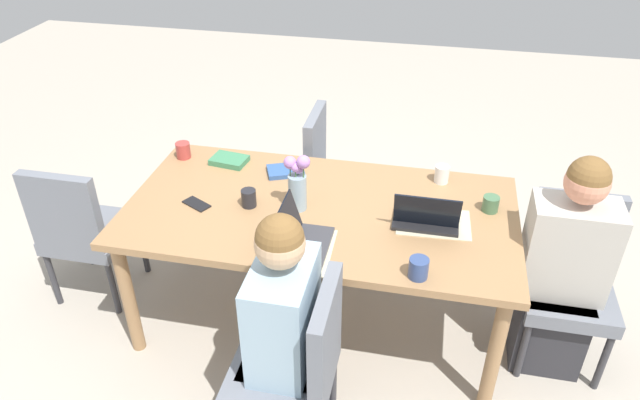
{
  "coord_description": "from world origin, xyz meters",
  "views": [
    {
      "loc": [
        0.52,
        -2.46,
        2.43
      ],
      "look_at": [
        0.0,
        0.0,
        0.8
      ],
      "focal_mm": 33.21,
      "sensor_mm": 36.0,
      "label": 1
    }
  ],
  "objects_px": {
    "chair_near_left_near": "(299,363)",
    "laptop_head_right_left_mid": "(426,217)",
    "coffee_mug_far_left": "(183,150)",
    "book_red_cover": "(229,160)",
    "chair_head_right_left_mid": "(569,273)",
    "coffee_mug_near_right": "(419,268)",
    "chair_head_left_right_near": "(82,227)",
    "flower_vase": "(297,183)",
    "dining_table": "(320,220)",
    "coffee_mug_near_left": "(442,174)",
    "person_near_left_near": "(285,345)",
    "coffee_mug_centre_right": "(491,204)",
    "chair_far_left_far": "(333,172)",
    "phone_black": "(197,204)",
    "coffee_mug_centre_left": "(249,198)",
    "person_head_right_left_mid": "(560,277)",
    "laptop_near_left_near": "(300,239)",
    "book_blue_cover": "(286,171)"
  },
  "relations": [
    {
      "from": "chair_near_left_near",
      "to": "laptop_head_right_left_mid",
      "type": "height_order",
      "value": "laptop_head_right_left_mid"
    },
    {
      "from": "coffee_mug_far_left",
      "to": "book_red_cover",
      "type": "bearing_deg",
      "value": -1.38
    },
    {
      "from": "chair_head_right_left_mid",
      "to": "coffee_mug_near_right",
      "type": "relative_size",
      "value": 9.53
    },
    {
      "from": "chair_head_left_right_near",
      "to": "flower_vase",
      "type": "height_order",
      "value": "flower_vase"
    },
    {
      "from": "dining_table",
      "to": "coffee_mug_near_left",
      "type": "xyz_separation_m",
      "value": [
        0.6,
        0.39,
        0.12
      ]
    },
    {
      "from": "coffee_mug_far_left",
      "to": "dining_table",
      "type": "bearing_deg",
      "value": -22.02
    },
    {
      "from": "person_near_left_near",
      "to": "coffee_mug_centre_right",
      "type": "height_order",
      "value": "person_near_left_near"
    },
    {
      "from": "chair_far_left_far",
      "to": "coffee_mug_centre_right",
      "type": "xyz_separation_m",
      "value": [
        0.93,
        -0.64,
        0.29
      ]
    },
    {
      "from": "flower_vase",
      "to": "coffee_mug_centre_right",
      "type": "relative_size",
      "value": 3.79
    },
    {
      "from": "phone_black",
      "to": "laptop_head_right_left_mid",
      "type": "bearing_deg",
      "value": -149.06
    },
    {
      "from": "chair_far_left_far",
      "to": "coffee_mug_centre_left",
      "type": "bearing_deg",
      "value": -108.02
    },
    {
      "from": "chair_head_right_left_mid",
      "to": "phone_black",
      "type": "xyz_separation_m",
      "value": [
        -1.91,
        -0.15,
        0.25
      ]
    },
    {
      "from": "coffee_mug_far_left",
      "to": "coffee_mug_near_left",
      "type": "bearing_deg",
      "value": 1.17
    },
    {
      "from": "person_head_right_left_mid",
      "to": "laptop_near_left_near",
      "type": "height_order",
      "value": "person_head_right_left_mid"
    },
    {
      "from": "book_blue_cover",
      "to": "phone_black",
      "type": "height_order",
      "value": "book_blue_cover"
    },
    {
      "from": "chair_head_right_left_mid",
      "to": "flower_vase",
      "type": "distance_m",
      "value": 1.45
    },
    {
      "from": "chair_head_left_right_near",
      "to": "coffee_mug_centre_right",
      "type": "height_order",
      "value": "chair_head_left_right_near"
    },
    {
      "from": "flower_vase",
      "to": "book_red_cover",
      "type": "distance_m",
      "value": 0.64
    },
    {
      "from": "book_blue_cover",
      "to": "phone_black",
      "type": "relative_size",
      "value": 1.33
    },
    {
      "from": "coffee_mug_centre_left",
      "to": "coffee_mug_far_left",
      "type": "relative_size",
      "value": 0.99
    },
    {
      "from": "person_head_right_left_mid",
      "to": "laptop_near_left_near",
      "type": "bearing_deg",
      "value": -165.99
    },
    {
      "from": "chair_near_left_near",
      "to": "person_near_left_near",
      "type": "distance_m",
      "value": 0.1
    },
    {
      "from": "person_head_right_left_mid",
      "to": "laptop_near_left_near",
      "type": "distance_m",
      "value": 1.31
    },
    {
      "from": "flower_vase",
      "to": "chair_head_right_left_mid",
      "type": "bearing_deg",
      "value": 2.93
    },
    {
      "from": "person_near_left_near",
      "to": "coffee_mug_centre_right",
      "type": "bearing_deg",
      "value": 46.61
    },
    {
      "from": "chair_near_left_near",
      "to": "coffee_mug_near_left",
      "type": "bearing_deg",
      "value": 66.42
    },
    {
      "from": "dining_table",
      "to": "coffee_mug_centre_right",
      "type": "bearing_deg",
      "value": 10.49
    },
    {
      "from": "person_near_left_near",
      "to": "coffee_mug_near_right",
      "type": "bearing_deg",
      "value": 29.96
    },
    {
      "from": "chair_far_left_far",
      "to": "flower_vase",
      "type": "bearing_deg",
      "value": -91.83
    },
    {
      "from": "chair_head_right_left_mid",
      "to": "chair_far_left_far",
      "type": "bearing_deg",
      "value": 151.16
    },
    {
      "from": "dining_table",
      "to": "laptop_head_right_left_mid",
      "type": "distance_m",
      "value": 0.55
    },
    {
      "from": "dining_table",
      "to": "chair_far_left_far",
      "type": "height_order",
      "value": "chair_far_left_far"
    },
    {
      "from": "laptop_head_right_left_mid",
      "to": "phone_black",
      "type": "xyz_separation_m",
      "value": [
        -1.17,
        -0.06,
        -0.04
      ]
    },
    {
      "from": "dining_table",
      "to": "phone_black",
      "type": "relative_size",
      "value": 13.28
    },
    {
      "from": "coffee_mug_centre_right",
      "to": "flower_vase",
      "type": "bearing_deg",
      "value": -169.42
    },
    {
      "from": "coffee_mug_centre_right",
      "to": "book_blue_cover",
      "type": "relative_size",
      "value": 0.41
    },
    {
      "from": "chair_far_left_far",
      "to": "dining_table",
      "type": "bearing_deg",
      "value": -83.95
    },
    {
      "from": "person_head_right_left_mid",
      "to": "chair_head_left_right_near",
      "type": "relative_size",
      "value": 1.33
    },
    {
      "from": "coffee_mug_near_left",
      "to": "coffee_mug_far_left",
      "type": "height_order",
      "value": "coffee_mug_near_left"
    },
    {
      "from": "dining_table",
      "to": "coffee_mug_near_left",
      "type": "bearing_deg",
      "value": 33.32
    },
    {
      "from": "chair_near_left_near",
      "to": "chair_head_left_right_near",
      "type": "relative_size",
      "value": 1.0
    },
    {
      "from": "laptop_head_right_left_mid",
      "to": "coffee_mug_centre_right",
      "type": "xyz_separation_m",
      "value": [
        0.31,
        0.19,
        -0.0
      ]
    },
    {
      "from": "coffee_mug_near_left",
      "to": "laptop_head_right_left_mid",
      "type": "bearing_deg",
      "value": -97.94
    },
    {
      "from": "chair_far_left_far",
      "to": "coffee_mug_centre_left",
      "type": "relative_size",
      "value": 9.74
    },
    {
      "from": "coffee_mug_centre_right",
      "to": "phone_black",
      "type": "distance_m",
      "value": 1.5
    },
    {
      "from": "person_near_left_near",
      "to": "coffee_mug_centre_right",
      "type": "distance_m",
      "value": 1.26
    },
    {
      "from": "chair_near_left_near",
      "to": "laptop_near_left_near",
      "type": "relative_size",
      "value": 2.81
    },
    {
      "from": "person_head_right_left_mid",
      "to": "coffee_mug_near_right",
      "type": "height_order",
      "value": "person_head_right_left_mid"
    },
    {
      "from": "coffee_mug_near_right",
      "to": "coffee_mug_near_left",
      "type": "bearing_deg",
      "value": 85.23
    },
    {
      "from": "book_red_cover",
      "to": "phone_black",
      "type": "bearing_deg",
      "value": -84.51
    }
  ]
}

